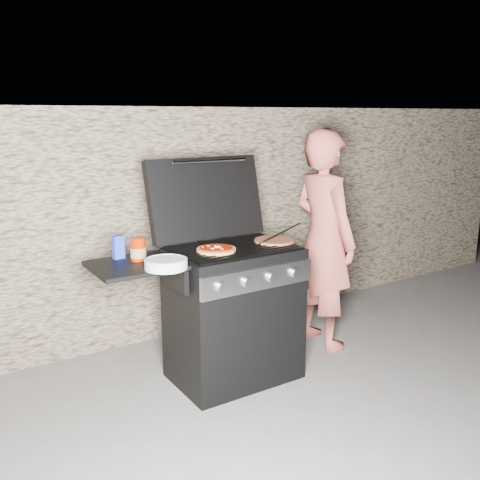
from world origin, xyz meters
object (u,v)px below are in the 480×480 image
pizza_topped (216,249)px  person (324,240)px  sauce_jar (138,249)px  gas_grill (201,321)px

pizza_topped → person: (1.02, 0.15, -0.10)m
person → pizza_topped: bearing=98.6°
sauce_jar → pizza_topped: bearing=-10.1°
pizza_topped → sauce_jar: (-0.48, 0.09, 0.05)m
pizza_topped → sauce_jar: sauce_jar is taller
gas_grill → person: bearing=5.7°
pizza_topped → person: person is taller
gas_grill → pizza_topped: 0.48m
gas_grill → person: person is taller
gas_grill → pizza_topped: (0.10, -0.03, 0.47)m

